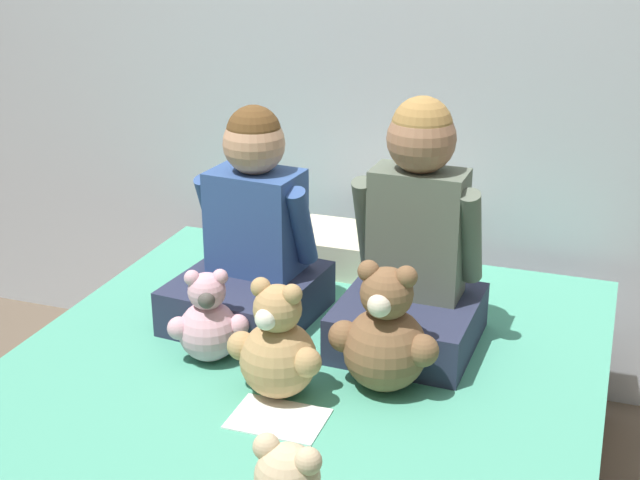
% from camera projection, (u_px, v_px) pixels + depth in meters
% --- Properties ---
extents(wall_behind_bed, '(8.00, 0.06, 2.50)m').
position_uv_depth(wall_behind_bed, '(405.00, 4.00, 2.75)').
color(wall_behind_bed, silver).
rests_on(wall_behind_bed, ground_plane).
extents(child_on_left, '(0.38, 0.43, 0.58)m').
position_uv_depth(child_on_left, '(252.00, 241.00, 2.40)').
color(child_on_left, '#282D47').
rests_on(child_on_left, bed).
extents(child_on_right, '(0.35, 0.38, 0.64)m').
position_uv_depth(child_on_right, '(414.00, 250.00, 2.25)').
color(child_on_right, '#282D47').
rests_on(child_on_right, bed).
extents(teddy_bear_held_by_left_child, '(0.19, 0.15, 0.24)m').
position_uv_depth(teddy_bear_held_by_left_child, '(208.00, 322.00, 2.21)').
color(teddy_bear_held_by_left_child, '#DBA3B2').
rests_on(teddy_bear_held_by_left_child, bed).
extents(teddy_bear_held_by_right_child, '(0.27, 0.20, 0.32)m').
position_uv_depth(teddy_bear_held_by_right_child, '(385.00, 337.00, 2.07)').
color(teddy_bear_held_by_right_child, brown).
rests_on(teddy_bear_held_by_right_child, bed).
extents(teddy_bear_between_children, '(0.24, 0.18, 0.29)m').
position_uv_depth(teddy_bear_between_children, '(277.00, 348.00, 2.04)').
color(teddy_bear_between_children, tan).
rests_on(teddy_bear_between_children, bed).
extents(pillow_at_headboard, '(0.50, 0.26, 0.11)m').
position_uv_depth(pillow_at_headboard, '(373.00, 253.00, 2.76)').
color(pillow_at_headboard, beige).
rests_on(pillow_at_headboard, bed).
extents(sign_card, '(0.21, 0.15, 0.00)m').
position_uv_depth(sign_card, '(278.00, 419.00, 1.98)').
color(sign_card, white).
rests_on(sign_card, bed).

